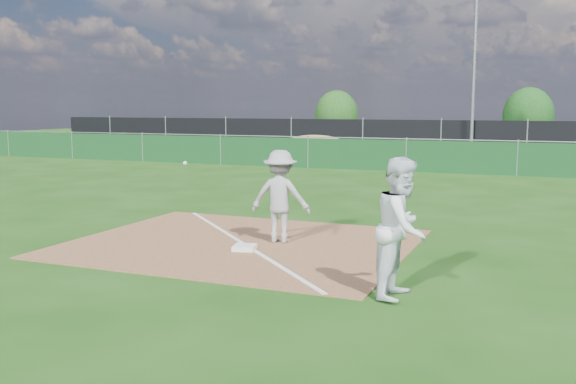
# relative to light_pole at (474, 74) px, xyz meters

# --- Properties ---
(ground) EXTENTS (90.00, 90.00, 0.00)m
(ground) POSITION_rel_light_pole_xyz_m (-1.50, -12.70, -4.00)
(ground) COLOR #17410E
(ground) RESTS_ON ground
(infield_dirt) EXTENTS (6.00, 5.00, 0.02)m
(infield_dirt) POSITION_rel_light_pole_xyz_m (-1.50, -21.70, -3.99)
(infield_dirt) COLOR brown
(infield_dirt) RESTS_ON ground
(foul_line) EXTENTS (5.01, 5.01, 0.01)m
(foul_line) POSITION_rel_light_pole_xyz_m (-1.50, -21.70, -3.98)
(foul_line) COLOR white
(foul_line) RESTS_ON infield_dirt
(green_fence) EXTENTS (44.00, 0.05, 1.20)m
(green_fence) POSITION_rel_light_pole_xyz_m (-1.50, -7.70, -3.40)
(green_fence) COLOR #0F3818
(green_fence) RESTS_ON ground
(dirt_mound) EXTENTS (3.38, 2.60, 1.17)m
(dirt_mound) POSITION_rel_light_pole_xyz_m (-6.50, -4.20, -3.42)
(dirt_mound) COLOR #9D7F4B
(dirt_mound) RESTS_ON ground
(black_fence) EXTENTS (46.00, 0.04, 1.80)m
(black_fence) POSITION_rel_light_pole_xyz_m (-1.50, 0.30, -3.10)
(black_fence) COLOR black
(black_fence) RESTS_ON ground
(parking_lot) EXTENTS (46.00, 9.00, 0.01)m
(parking_lot) POSITION_rel_light_pole_xyz_m (-1.50, 5.30, -4.00)
(parking_lot) COLOR black
(parking_lot) RESTS_ON ground
(light_pole) EXTENTS (0.16, 0.16, 8.00)m
(light_pole) POSITION_rel_light_pole_xyz_m (0.00, 0.00, 0.00)
(light_pole) COLOR slate
(light_pole) RESTS_ON ground
(first_base) EXTENTS (0.45, 0.45, 0.08)m
(first_base) POSITION_rel_light_pole_xyz_m (-1.19, -22.20, -3.94)
(first_base) COLOR white
(first_base) RESTS_ON infield_dirt
(play_at_first) EXTENTS (2.68, 0.77, 1.69)m
(play_at_first) POSITION_rel_light_pole_xyz_m (-0.87, -21.36, -3.14)
(play_at_first) COLOR #A4A4A6
(play_at_first) RESTS_ON infield_dirt
(runner) EXTENTS (0.76, 0.95, 1.85)m
(runner) POSITION_rel_light_pole_xyz_m (1.90, -23.82, -3.08)
(runner) COLOR white
(runner) RESTS_ON ground
(car_left) EXTENTS (4.34, 2.28, 1.41)m
(car_left) POSITION_rel_light_pole_xyz_m (-6.72, 5.13, -3.29)
(car_left) COLOR #95969C
(car_left) RESTS_ON parking_lot
(car_mid) EXTENTS (4.53, 2.11, 1.44)m
(car_mid) POSITION_rel_light_pole_xyz_m (-1.48, 5.31, -3.27)
(car_mid) COLOR black
(car_mid) RESTS_ON parking_lot
(tree_left) EXTENTS (3.02, 3.02, 3.58)m
(tree_left) POSITION_rel_light_pole_xyz_m (-10.47, 11.03, -2.16)
(tree_left) COLOR #382316
(tree_left) RESTS_ON ground
(tree_mid) EXTENTS (3.09, 3.09, 3.67)m
(tree_mid) POSITION_rel_light_pole_xyz_m (2.10, 11.27, -2.11)
(tree_mid) COLOR #382316
(tree_mid) RESTS_ON ground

